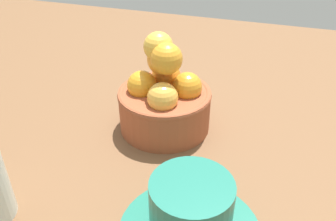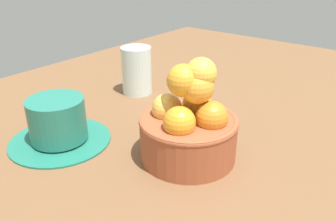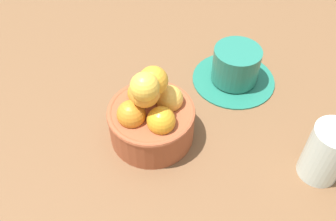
{
  "view_description": "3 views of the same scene",
  "coord_description": "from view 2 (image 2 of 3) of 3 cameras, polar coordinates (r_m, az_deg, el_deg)",
  "views": [
    {
      "loc": [
        14.25,
        -42.97,
        32.05
      ],
      "look_at": [
        1.77,
        -3.85,
        5.59
      ],
      "focal_mm": 38.16,
      "sensor_mm": 36.0,
      "label": 1
    },
    {
      "loc": [
        35.3,
        24.33,
        27.5
      ],
      "look_at": [
        1.73,
        -2.26,
        7.37
      ],
      "focal_mm": 37.06,
      "sensor_mm": 36.0,
      "label": 2
    },
    {
      "loc": [
        -36.97,
        7.64,
        47.97
      ],
      "look_at": [
        0.11,
        -2.76,
        5.2
      ],
      "focal_mm": 39.0,
      "sensor_mm": 36.0,
      "label": 3
    }
  ],
  "objects": [
    {
      "name": "terracotta_bowl",
      "position": [
        0.48,
        3.47,
        -2.38
      ],
      "size": [
        13.84,
        13.84,
        14.75
      ],
      "color": "#9E4C2D",
      "rests_on": "ground_plane"
    },
    {
      "name": "ground_plane",
      "position": [
        0.52,
        3.17,
        -9.82
      ],
      "size": [
        149.38,
        106.87,
        4.93
      ],
      "primitive_type": "cube",
      "color": "brown"
    },
    {
      "name": "coffee_cup",
      "position": [
        0.56,
        -17.63,
        -2.12
      ],
      "size": [
        15.58,
        15.58,
        7.16
      ],
      "color": "#206F5B",
      "rests_on": "ground_plane"
    },
    {
      "name": "water_glass",
      "position": [
        0.72,
        -5.18,
        6.58
      ],
      "size": [
        6.11,
        6.11,
        9.64
      ],
      "primitive_type": "cylinder",
      "color": "silver",
      "rests_on": "ground_plane"
    }
  ]
}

